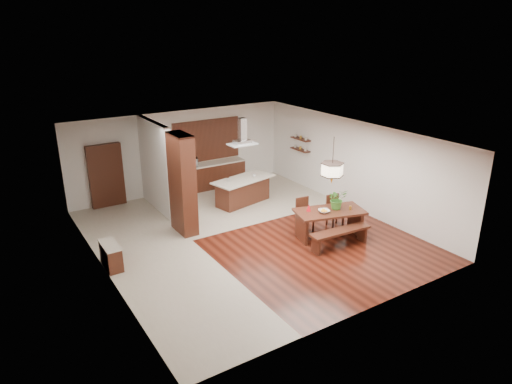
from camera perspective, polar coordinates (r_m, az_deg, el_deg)
room_shell at (r=12.41m, az=-1.17°, el=3.27°), size 9.00×9.04×2.92m
tile_hallway at (r=12.11m, az=-12.39°, el=-8.21°), size 2.50×9.00×0.01m
tile_kitchen at (r=15.72m, az=-1.97°, el=-1.00°), size 5.50×4.00×0.01m
soffit_band at (r=12.20m, az=-1.20°, el=6.97°), size 8.00×9.00×0.02m
partition_pier at (r=13.02m, az=-9.19°, el=0.98°), size 0.45×1.00×2.90m
partition_stub at (r=14.88m, az=-12.46°, el=3.19°), size 0.18×2.40×2.90m
hallway_console at (r=11.89m, az=-17.66°, el=-7.62°), size 0.37×0.88×0.63m
hallway_doorway at (r=15.66m, az=-18.22°, el=1.94°), size 1.10×0.20×2.10m
rear_counter at (r=16.86m, az=-5.67°, el=2.09°), size 2.60×0.62×0.95m
kitchen_window at (r=16.74m, az=-6.23°, el=6.47°), size 2.60×0.08×1.50m
shelf_lower at (r=16.78m, az=5.55°, el=5.29°), size 0.26×0.90×0.04m
shelf_upper at (r=16.69m, az=5.59°, el=6.62°), size 0.26×0.90×0.04m
dining_table at (r=12.99m, az=9.15°, el=-3.15°), size 2.10×1.44×0.80m
dining_bench at (r=12.56m, az=10.43°, el=-5.73°), size 1.81×0.51×0.50m
dining_chair_left at (r=13.33m, az=6.19°, el=-2.85°), size 0.47×0.47×0.97m
dining_chair_right at (r=13.71m, az=9.89°, el=-2.41°), size 0.48×0.48×0.96m
pendant_lantern at (r=12.44m, az=9.57°, el=3.90°), size 0.64×0.64×1.31m
foliage_plant at (r=12.95m, az=10.10°, el=-0.86°), size 0.63×0.58×0.59m
fruit_bowl at (r=12.73m, az=8.49°, el=-2.38°), size 0.37×0.37×0.07m
napkin_cone at (r=12.75m, az=6.61°, el=-1.96°), size 0.16×0.16×0.20m
gold_ornament at (r=13.06m, az=11.72°, el=-1.94°), size 0.08×0.08×0.10m
kitchen_island at (r=15.30m, az=-1.65°, el=0.19°), size 2.29×1.38×0.88m
range_hood at (r=14.74m, az=-1.73°, el=7.57°), size 0.90×0.55×0.87m
island_cup at (r=15.27m, az=-0.23°, el=2.06°), size 0.15×0.15×0.09m
microwave at (r=16.37m, az=-8.26°, el=3.70°), size 0.62×0.51×0.30m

